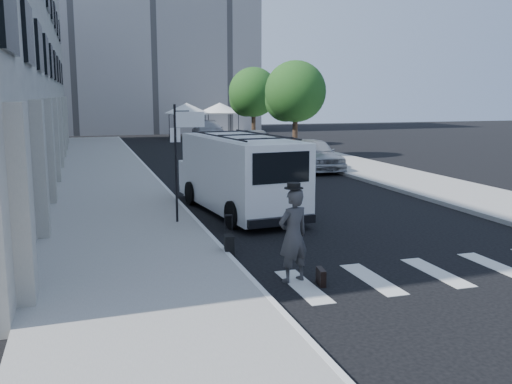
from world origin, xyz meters
TOP-DOWN VIEW (x-y plane):
  - ground at (0.00, 0.00)m, footprint 120.00×120.00m
  - sidewalk_left at (-4.25, 16.00)m, footprint 4.50×48.00m
  - sidewalk_right at (9.00, 20.00)m, footprint 4.00×56.00m
  - building_far at (2.00, 50.00)m, footprint 22.00×12.00m
  - sign_pole at (-2.36, 3.20)m, footprint 1.03×0.07m
  - tree_near at (7.50, 20.15)m, footprint 3.80×3.83m
  - tree_far at (7.50, 29.15)m, footprint 3.80×3.83m
  - tent_left at (4.00, 38.00)m, footprint 4.00×4.00m
  - tent_right at (7.20, 38.50)m, footprint 4.00×4.00m
  - businessman at (-1.09, -2.63)m, footprint 0.84×0.68m
  - briefcase at (-0.60, -3.00)m, footprint 0.19×0.45m
  - suitcase at (-1.90, -0.37)m, footprint 0.28×0.39m
  - cargo_van at (-0.26, 4.73)m, footprint 2.98×6.98m
  - parked_car_a at (6.29, 14.04)m, footprint 2.07×5.02m
  - parked_car_b at (5.53, 22.37)m, footprint 1.88×4.91m
  - parked_car_c at (5.32, 34.90)m, footprint 2.79×6.06m

SIDE VIEW (x-z plane):
  - ground at x=0.00m, z-range 0.00..0.00m
  - sidewalk_left at x=-4.25m, z-range 0.00..0.15m
  - sidewalk_right at x=9.00m, z-range 0.00..0.15m
  - briefcase at x=-0.60m, z-range 0.00..0.34m
  - suitcase at x=-1.90m, z-range -0.24..0.77m
  - parked_car_b at x=5.53m, z-range 0.00..1.60m
  - parked_car_a at x=6.29m, z-range 0.00..1.70m
  - parked_car_c at x=5.32m, z-range 0.00..1.72m
  - businessman at x=-1.09m, z-range 0.00..2.00m
  - cargo_van at x=-0.26m, z-range 0.04..2.57m
  - sign_pole at x=-2.36m, z-range 0.90..4.40m
  - tent_left at x=4.00m, z-range 1.11..4.31m
  - tent_right at x=7.20m, z-range 1.11..4.31m
  - tree_near at x=7.50m, z-range 0.96..6.99m
  - tree_far at x=7.50m, z-range 0.96..6.99m
  - building_far at x=2.00m, z-range 0.00..25.00m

